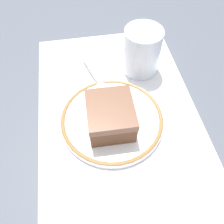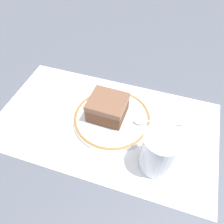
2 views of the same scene
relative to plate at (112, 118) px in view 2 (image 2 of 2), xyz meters
The scene contains 8 objects.
ground_plane 0.02m from the plate, 129.78° to the right, with size 2.40×2.40×0.00m, color #4C515B.
placemat 0.02m from the plate, 129.78° to the right, with size 0.55×0.31×0.00m, color white.
plate is the anchor object (origin of this frame).
cake_slice 0.03m from the plate, 148.94° to the left, with size 0.09×0.08×0.05m.
spoon 0.09m from the plate, ahead, with size 0.13×0.05×0.01m.
cup 0.16m from the plate, 33.24° to the right, with size 0.08×0.08×0.10m.
napkin 0.17m from the plate, 13.98° to the left, with size 0.12×0.09×0.00m, color white.
sugar_packet 0.23m from the plate, 32.84° to the right, with size 0.05×0.03×0.01m, color white.
Camera 2 is at (0.13, -0.33, 0.46)m, focal length 36.36 mm.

